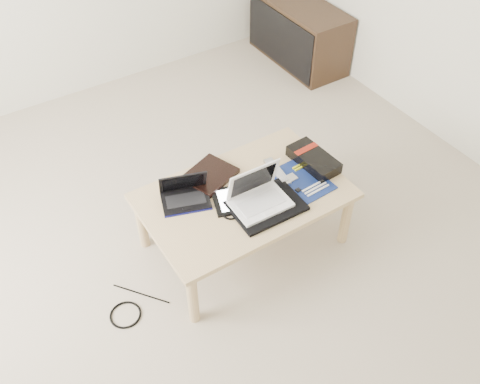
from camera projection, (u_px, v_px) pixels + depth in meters
ground at (202, 256)px, 3.09m from camera, size 4.00×4.00×0.00m
coffee_table at (244, 200)px, 2.92m from camera, size 1.10×0.70×0.40m
media_cabinet at (299, 33)px, 4.46m from camera, size 0.41×0.90×0.50m
book at (210, 175)px, 2.98m from camera, size 0.33×0.30×0.03m
netbook at (185, 195)px, 2.83m from camera, size 0.30×0.26×0.17m
tablet at (239, 199)px, 2.85m from camera, size 0.32×0.28×0.01m
remote at (277, 172)px, 3.00m from camera, size 0.08×0.24×0.02m
neoprene_sleeve at (266, 206)px, 2.81m from camera, size 0.38×0.28×0.02m
white_laptop at (258, 196)px, 2.79m from camera, size 0.30×0.22×0.21m
motherboard at (301, 180)px, 2.96m from camera, size 0.27×0.34×0.02m
gpu_box at (313, 159)px, 3.04m from camera, size 0.17×0.32×0.07m
cable_coil at (231, 213)px, 2.78m from camera, size 0.10×0.10×0.01m
floor_cable_coil at (125, 315)px, 2.81m from camera, size 0.20×0.20×0.01m
floor_cable_trail at (141, 294)px, 2.90m from camera, size 0.21×0.27×0.01m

